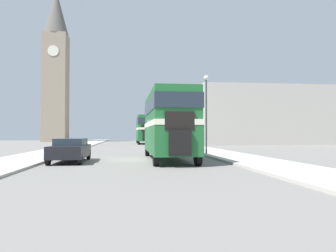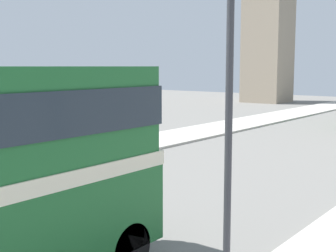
{
  "view_description": "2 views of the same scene",
  "coord_description": "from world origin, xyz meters",
  "views": [
    {
      "loc": [
        -0.42,
        -20.82,
        1.64
      ],
      "look_at": [
        2.04,
        -0.66,
        2.1
      ],
      "focal_mm": 35.0,
      "sensor_mm": 36.0,
      "label": 1
    },
    {
      "loc": [
        9.11,
        -3.42,
        4.06
      ],
      "look_at": [
        0.0,
        8.34,
        2.15
      ],
      "focal_mm": 50.0,
      "sensor_mm": 36.0,
      "label": 2
    }
  ],
  "objects": [
    {
      "name": "street_lamp",
      "position": [
        5.36,
        2.99,
        3.96
      ],
      "size": [
        0.36,
        0.36,
        5.86
      ],
      "color": "#38383D",
      "rests_on": "sidewalk_right"
    }
  ]
}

